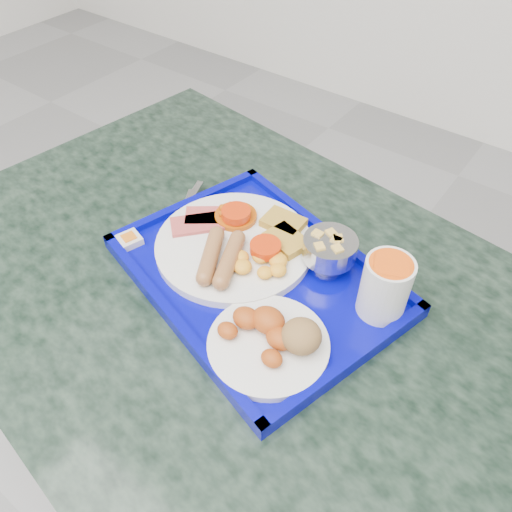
{
  "coord_description": "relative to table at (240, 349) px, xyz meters",
  "views": [
    {
      "loc": [
        0.37,
        0.68,
        1.32
      ],
      "look_at": [
        0.04,
        1.12,
        0.77
      ],
      "focal_mm": 35.0,
      "sensor_mm": 36.0,
      "label": 1
    }
  ],
  "objects": [
    {
      "name": "table",
      "position": [
        0.0,
        0.0,
        0.0
      ],
      "size": [
        1.23,
        0.91,
        0.71
      ],
      "rotation": [
        0.0,
        0.0,
        -0.14
      ],
      "color": "slate",
      "rests_on": "floor"
    },
    {
      "name": "tray",
      "position": [
        0.02,
        0.03,
        0.19
      ],
      "size": [
        0.51,
        0.43,
        0.03
      ],
      "rotation": [
        0.0,
        0.0,
        -0.27
      ],
      "color": "#03049B",
      "rests_on": "table"
    },
    {
      "name": "main_plate",
      "position": [
        -0.04,
        0.05,
        0.21
      ],
      "size": [
        0.26,
        0.26,
        0.04
      ],
      "rotation": [
        0.0,
        0.0,
        0.35
      ],
      "color": "silver",
      "rests_on": "tray"
    },
    {
      "name": "bread_plate",
      "position": [
        0.12,
        -0.07,
        0.22
      ],
      "size": [
        0.17,
        0.17,
        0.06
      ],
      "rotation": [
        0.0,
        0.0,
        0.42
      ],
      "color": "silver",
      "rests_on": "tray"
    },
    {
      "name": "fruit_bowl",
      "position": [
        0.1,
        0.11,
        0.24
      ],
      "size": [
        0.09,
        0.09,
        0.06
      ],
      "color": "#BABABD",
      "rests_on": "tray"
    },
    {
      "name": "juice_cup",
      "position": [
        0.21,
        0.08,
        0.25
      ],
      "size": [
        0.07,
        0.07,
        0.1
      ],
      "color": "silver",
      "rests_on": "tray"
    },
    {
      "name": "spoon",
      "position": [
        -0.15,
        0.12,
        0.2
      ],
      "size": [
        0.1,
        0.17,
        0.01
      ],
      "rotation": [
        0.0,
        0.0,
        0.51
      ],
      "color": "#BABABD",
      "rests_on": "tray"
    },
    {
      "name": "knife",
      "position": [
        -0.18,
        0.07,
        0.2
      ],
      "size": [
        0.07,
        0.17,
        0.0
      ],
      "primitive_type": "cube",
      "rotation": [
        0.0,
        0.0,
        0.35
      ],
      "color": "#BABABD",
      "rests_on": "tray"
    },
    {
      "name": "jam_packet",
      "position": [
        -0.2,
        -0.04,
        0.2
      ],
      "size": [
        0.05,
        0.05,
        0.01
      ],
      "rotation": [
        0.0,
        0.0,
        -0.31
      ],
      "color": "silver",
      "rests_on": "tray"
    }
  ]
}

